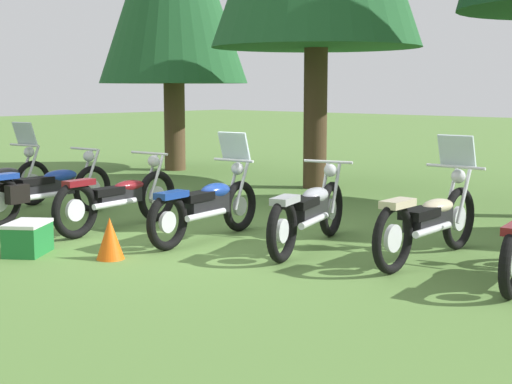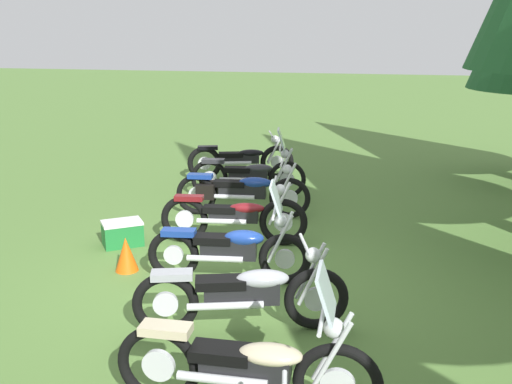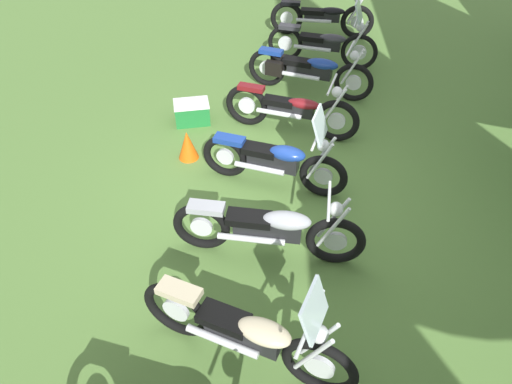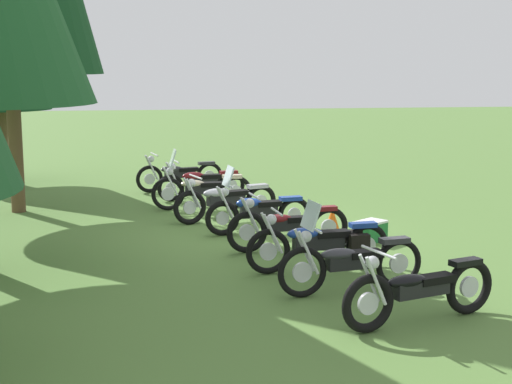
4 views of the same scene
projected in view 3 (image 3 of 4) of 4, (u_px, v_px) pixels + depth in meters
ground_plane at (279, 184)px, 7.02m from camera, size 80.00×80.00×0.00m
motorcycle_0 at (322, 17)px, 10.83m from camera, size 0.96×2.29×1.03m
motorcycle_1 at (323, 43)px, 9.68m from camera, size 0.70×2.26×1.38m
motorcycle_2 at (307, 70)px, 8.81m from camera, size 0.68×2.40×1.02m
motorcycle_3 at (292, 110)px, 7.78m from camera, size 0.68×2.27×1.02m
motorcycle_4 at (275, 160)px, 6.71m from camera, size 0.64×2.15×1.35m
motorcycle_5 at (269, 229)px, 5.69m from camera, size 0.93×2.28×1.01m
motorcycle_6 at (246, 332)px, 4.59m from camera, size 0.73×2.31×1.39m
picnic_cooler at (192, 112)px, 8.19m from camera, size 0.68×0.72×0.38m
traffic_cone at (188, 145)px, 7.37m from camera, size 0.32×0.32×0.48m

